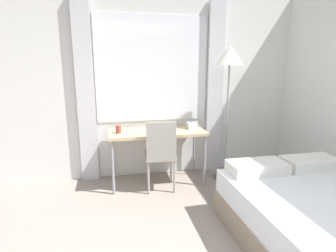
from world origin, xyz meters
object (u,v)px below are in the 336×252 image
object	(u,v)px
telephone	(192,125)
book	(162,129)
mug	(118,129)
desk_chair	(161,151)
desk	(157,135)
standing_lamp	(229,67)

from	to	relation	value
telephone	book	size ratio (longest dim) A/B	0.58
mug	telephone	bearing A→B (deg)	3.08
desk_chair	mug	xyz separation A→B (m)	(-0.53, 0.22, 0.27)
telephone	book	xyz separation A→B (m)	(-0.44, -0.02, -0.03)
desk_chair	mug	bearing A→B (deg)	162.19
book	mug	distance (m)	0.60
telephone	desk_chair	bearing A→B (deg)	-151.27
desk	book	distance (m)	0.10
desk	mug	xyz separation A→B (m)	(-0.53, -0.04, 0.11)
desk_chair	mug	distance (m)	0.64
telephone	book	distance (m)	0.44
mug	desk	bearing A→B (deg)	3.81
standing_lamp	mug	distance (m)	1.74
desk_chair	mug	size ratio (longest dim) A/B	9.26
book	desk	bearing A→B (deg)	176.72
standing_lamp	book	distance (m)	1.27
desk	book	bearing A→B (deg)	-3.28
desk_chair	telephone	xyz separation A→B (m)	(0.51, 0.28, 0.26)
standing_lamp	telephone	bearing A→B (deg)	171.10
desk_chair	telephone	bearing A→B (deg)	33.68
desk_chair	standing_lamp	xyz separation A→B (m)	(1.01, 0.20, 1.09)
desk_chair	book	xyz separation A→B (m)	(0.07, 0.25, 0.23)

